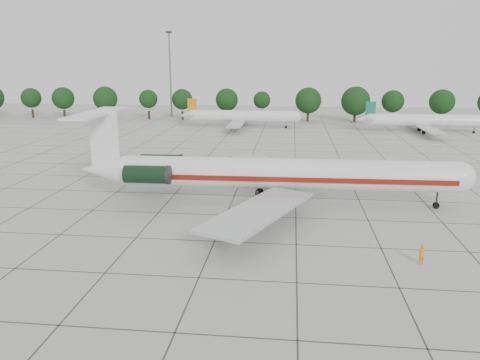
{
  "coord_description": "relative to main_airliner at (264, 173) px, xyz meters",
  "views": [
    {
      "loc": [
        7.26,
        -50.49,
        17.4
      ],
      "look_at": [
        1.32,
        2.82,
        3.5
      ],
      "focal_mm": 35.0,
      "sensor_mm": 36.0,
      "label": 1
    }
  ],
  "objects": [
    {
      "name": "ground",
      "position": [
        -4.09,
        -4.84,
        -3.97
      ],
      "size": [
        260.0,
        260.0,
        0.0
      ],
      "primitive_type": "plane",
      "color": "#ADADA6",
      "rests_on": "ground"
    },
    {
      "name": "apron_joints",
      "position": [
        -4.09,
        10.16,
        -3.96
      ],
      "size": [
        170.0,
        170.0,
        0.02
      ],
      "primitive_type": "cube",
      "color": "#383838",
      "rests_on": "ground"
    },
    {
      "name": "main_airliner",
      "position": [
        0.0,
        0.0,
        0.0
      ],
      "size": [
        47.95,
        37.68,
        11.24
      ],
      "rotation": [
        0.0,
        0.0,
        0.02
      ],
      "color": "silver",
      "rests_on": "ground"
    },
    {
      "name": "ground_crew",
      "position": [
        14.69,
        -16.05,
        -3.03
      ],
      "size": [
        0.82,
        0.77,
        1.89
      ],
      "primitive_type": "imported",
      "rotation": [
        0.0,
        0.0,
        3.77
      ],
      "color": "orange",
      "rests_on": "ground"
    },
    {
      "name": "bg_airliner_c",
      "position": [
        -9.76,
        66.02,
        -1.06
      ],
      "size": [
        28.24,
        27.2,
        7.4
      ],
      "color": "silver",
      "rests_on": "ground"
    },
    {
      "name": "bg_airliner_d",
      "position": [
        35.45,
        62.21,
        -1.06
      ],
      "size": [
        28.24,
        27.2,
        7.4
      ],
      "color": "silver",
      "rests_on": "ground"
    },
    {
      "name": "tree_line",
      "position": [
        -15.77,
        80.16,
        2.01
      ],
      "size": [
        249.86,
        8.44,
        10.22
      ],
      "color": "#332114",
      "rests_on": "ground"
    },
    {
      "name": "floodlight_mast",
      "position": [
        -34.09,
        87.16,
        10.31
      ],
      "size": [
        1.6,
        1.6,
        25.45
      ],
      "color": "slate",
      "rests_on": "ground"
    }
  ]
}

